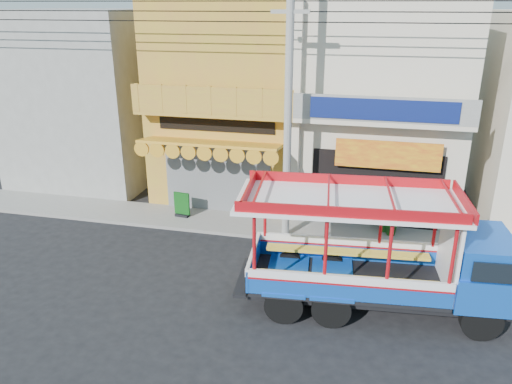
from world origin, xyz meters
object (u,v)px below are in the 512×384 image
Objects in this scene: songthaew_truck at (400,256)px; potted_plant_a at (386,217)px; potted_plant_c at (455,226)px; green_sign at (182,206)px; potted_plant_b at (391,221)px; utility_pole at (293,97)px.

songthaew_truck is 7.62× the size of potted_plant_a.
green_sign is at bearing -91.53° from potted_plant_c.
green_sign is 1.12× the size of potted_plant_c.
songthaew_truck is 7.77× the size of green_sign.
potted_plant_c is at bearing -66.41° from potted_plant_a.
potted_plant_b reaches higher than potted_plant_c.
potted_plant_a is (-0.21, 4.94, -1.04)m from songthaew_truck.
utility_pole is 7.32m from potted_plant_c.
potted_plant_c is (2.14, 4.87, -1.10)m from songthaew_truck.
green_sign is 7.65m from potted_plant_a.
songthaew_truck is 8.69× the size of potted_plant_c.
potted_plant_a is at bearing 92.41° from songthaew_truck.
songthaew_truck reaches higher than green_sign.
songthaew_truck is at bearing -27.71° from potted_plant_c.
songthaew_truck reaches higher than potted_plant_c.
potted_plant_b is (-0.06, 4.63, -1.03)m from songthaew_truck.
potted_plant_b reaches higher than green_sign.
songthaew_truck is 7.48× the size of potted_plant_b.
utility_pole reaches higher than potted_plant_a.
potted_plant_a is at bearing 3.76° from green_sign.
songthaew_truck is 5.05m from potted_plant_a.
potted_plant_c is (5.66, 1.20, -4.48)m from utility_pole.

